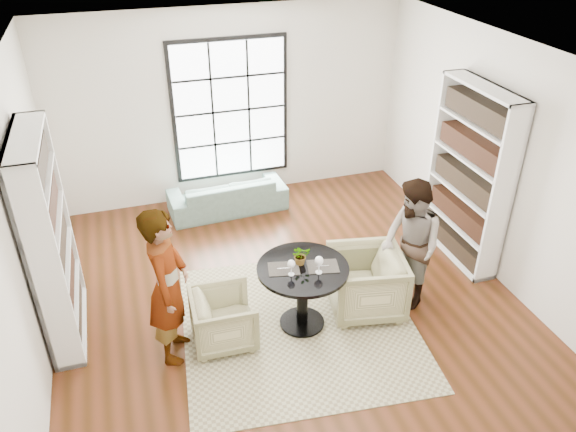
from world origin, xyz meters
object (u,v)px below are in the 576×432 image
object	(u,v)px
armchair_right	(365,283)
sofa	(227,195)
wine_glass_right	(319,261)
flower_centerpiece	(301,255)
person_right	(411,245)
person_left	(168,286)
pedestal_table	(303,284)
wine_glass_left	(291,264)
armchair_left	(224,319)

from	to	relation	value
armchair_right	sofa	bearing A→B (deg)	-149.02
wine_glass_right	flower_centerpiece	size ratio (longest dim) A/B	0.93
person_right	flower_centerpiece	world-z (taller)	person_right
person_left	flower_centerpiece	size ratio (longest dim) A/B	8.02
flower_centerpiece	wine_glass_right	bearing A→B (deg)	-58.98
sofa	person_right	world-z (taller)	person_right
pedestal_table	wine_glass_left	xyz separation A→B (m)	(-0.16, -0.09, 0.36)
sofa	wine_glass_right	size ratio (longest dim) A/B	8.64
pedestal_table	wine_glass_left	size ratio (longest dim) A/B	5.44
armchair_left	flower_centerpiece	size ratio (longest dim) A/B	3.10
pedestal_table	person_right	xyz separation A→B (m)	(1.35, 0.04, 0.23)
armchair_right	person_right	size ratio (longest dim) A/B	0.53
person_right	wine_glass_right	xyz separation A→B (m)	(-1.22, -0.18, 0.15)
person_left	armchair_left	bearing A→B (deg)	-72.78
sofa	person_right	xyz separation A→B (m)	(1.60, -2.87, 0.55)
sofa	person_right	distance (m)	3.33
sofa	wine_glass_right	bearing A→B (deg)	94.24
pedestal_table	armchair_left	distance (m)	0.96
person_left	person_right	world-z (taller)	person_left
person_right	flower_centerpiece	xyz separation A→B (m)	(-1.35, 0.04, 0.11)
sofa	person_right	size ratio (longest dim) A/B	1.11
pedestal_table	wine_glass_right	xyz separation A→B (m)	(0.13, -0.14, 0.38)
wine_glass_left	flower_centerpiece	distance (m)	0.23
sofa	armchair_right	size ratio (longest dim) A/B	2.10
person_right	armchair_right	bearing A→B (deg)	-93.10
pedestal_table	sofa	size ratio (longest dim) A/B	0.57
person_right	pedestal_table	bearing A→B (deg)	-91.43
armchair_right	person_right	distance (m)	0.69
sofa	armchair_right	bearing A→B (deg)	107.25
person_left	person_right	xyz separation A→B (m)	(2.82, 0.04, -0.09)
armchair_left	person_left	size ratio (longest dim) A/B	0.39
sofa	wine_glass_left	world-z (taller)	wine_glass_left
sofa	person_right	bearing A→B (deg)	116.29
sofa	armchair_left	bearing A→B (deg)	74.13
person_right	wine_glass_right	bearing A→B (deg)	-84.52
armchair_left	flower_centerpiece	distance (m)	1.11
person_left	wine_glass_left	world-z (taller)	person_left
sofa	person_left	world-z (taller)	person_left
armchair_left	wine_glass_right	xyz separation A→B (m)	(1.05, -0.14, 0.65)
pedestal_table	flower_centerpiece	bearing A→B (deg)	90.25
person_left	flower_centerpiece	xyz separation A→B (m)	(1.47, 0.08, 0.03)
flower_centerpiece	sofa	bearing A→B (deg)	95.04
armchair_right	person_left	size ratio (longest dim) A/B	0.48
pedestal_table	wine_glass_right	bearing A→B (deg)	-47.40
armchair_left	person_right	bearing A→B (deg)	-86.84
armchair_left	armchair_right	size ratio (longest dim) A/B	0.81
armchair_right	flower_centerpiece	bearing A→B (deg)	-81.88
wine_glass_left	wine_glass_right	xyz separation A→B (m)	(0.30, -0.06, 0.02)
pedestal_table	armchair_right	distance (m)	0.83
armchair_left	person_right	xyz separation A→B (m)	(2.27, 0.04, 0.50)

